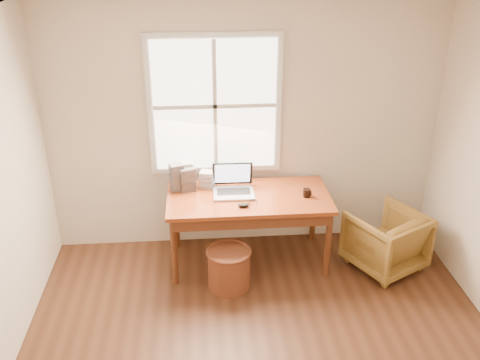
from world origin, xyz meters
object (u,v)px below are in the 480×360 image
object	(u,v)px
desk	(249,198)
cd_stack_a	(186,175)
laptop	(234,180)
coffee_mug	(307,193)
armchair	(386,240)
wicker_stool	(229,269)

from	to	relation	value
desk	cd_stack_a	bearing A→B (deg)	157.37
laptop	coffee_mug	xyz separation A→B (m)	(0.71, -0.10, -0.12)
desk	cd_stack_a	size ratio (longest dim) A/B	5.96
armchair	cd_stack_a	xyz separation A→B (m)	(-1.97, 0.47, 0.58)
desk	laptop	xyz separation A→B (m)	(-0.15, 0.03, 0.18)
armchair	coffee_mug	size ratio (longest dim) A/B	8.26
coffee_mug	desk	bearing A→B (deg)	160.78
wicker_stool	laptop	bearing A→B (deg)	79.90
wicker_stool	laptop	xyz separation A→B (m)	(0.08, 0.47, 0.71)
desk	coffee_mug	xyz separation A→B (m)	(0.56, -0.06, 0.06)
armchair	coffee_mug	bearing A→B (deg)	-38.95
desk	laptop	bearing A→B (deg)	167.56
desk	wicker_stool	size ratio (longest dim) A/B	4.02
coffee_mug	cd_stack_a	xyz separation A→B (m)	(-1.17, 0.32, 0.09)
armchair	laptop	xyz separation A→B (m)	(-1.50, 0.25, 0.61)
coffee_mug	cd_stack_a	bearing A→B (deg)	152.06
armchair	coffee_mug	xyz separation A→B (m)	(-0.80, 0.15, 0.49)
laptop	coffee_mug	world-z (taller)	laptop
cd_stack_a	armchair	bearing A→B (deg)	-13.50
desk	coffee_mug	world-z (taller)	coffee_mug
desk	armchair	xyz separation A→B (m)	(1.36, -0.22, -0.43)
desk	armchair	size ratio (longest dim) A/B	2.39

